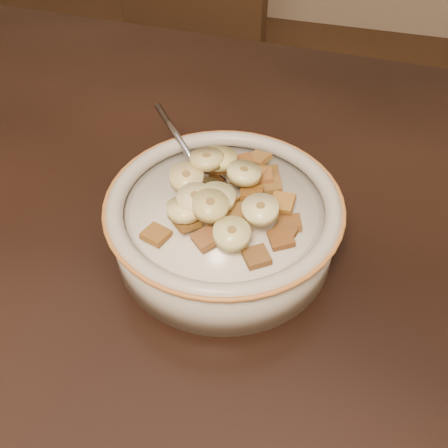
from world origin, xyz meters
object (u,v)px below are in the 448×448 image
(table, at_px, (4,218))
(chair, at_px, (170,84))
(spoon, at_px, (208,184))
(cereal_bowl, at_px, (224,228))

(table, distance_m, chair, 0.80)
(spoon, bearing_deg, chair, -109.14)
(cereal_bowl, xyz_separation_m, spoon, (-0.02, 0.02, 0.03))
(table, height_order, chair, chair)
(chair, height_order, spoon, chair)
(table, distance_m, spoon, 0.24)
(spoon, bearing_deg, cereal_bowl, 90.00)
(cereal_bowl, bearing_deg, chair, 115.10)
(table, xyz_separation_m, cereal_bowl, (0.25, 0.01, 0.05))
(table, distance_m, cereal_bowl, 0.25)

